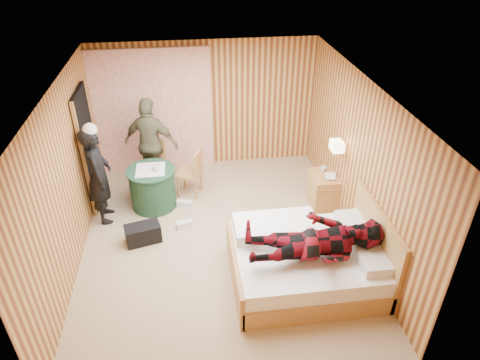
{
  "coord_description": "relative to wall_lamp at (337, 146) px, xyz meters",
  "views": [
    {
      "loc": [
        -0.37,
        -5.26,
        4.39
      ],
      "look_at": [
        0.33,
        0.04,
        1.05
      ],
      "focal_mm": 32.0,
      "sensor_mm": 36.0,
      "label": 1
    }
  ],
  "objects": [
    {
      "name": "floor",
      "position": [
        -1.92,
        -0.45,
        -1.3
      ],
      "size": [
        4.2,
        5.0,
        0.01
      ],
      "primitive_type": "cube",
      "color": "tan",
      "rests_on": "ground"
    },
    {
      "name": "ceiling",
      "position": [
        -1.92,
        -0.45,
        1.2
      ],
      "size": [
        4.2,
        5.0,
        0.01
      ],
      "primitive_type": "cube",
      "color": "white",
      "rests_on": "wall_back"
    },
    {
      "name": "wall_back",
      "position": [
        -1.92,
        2.05,
        -0.05
      ],
      "size": [
        4.2,
        0.02,
        2.5
      ],
      "primitive_type": "cube",
      "color": "tan",
      "rests_on": "floor"
    },
    {
      "name": "wall_left",
      "position": [
        -4.02,
        -0.45,
        -0.05
      ],
      "size": [
        0.02,
        5.0,
        2.5
      ],
      "primitive_type": "cube",
      "color": "tan",
      "rests_on": "floor"
    },
    {
      "name": "wall_right",
      "position": [
        0.18,
        -0.45,
        -0.05
      ],
      "size": [
        0.02,
        5.0,
        2.5
      ],
      "primitive_type": "cube",
      "color": "tan",
      "rests_on": "floor"
    },
    {
      "name": "curtain",
      "position": [
        -2.92,
        1.98,
        -0.1
      ],
      "size": [
        2.2,
        0.08,
        2.4
      ],
      "primitive_type": "cube",
      "color": "white",
      "rests_on": "floor"
    },
    {
      "name": "doorway",
      "position": [
        -3.98,
        0.95,
        -0.28
      ],
      "size": [
        0.06,
        0.9,
        2.05
      ],
      "primitive_type": "cube",
      "color": "black",
      "rests_on": "floor"
    },
    {
      "name": "wall_lamp",
      "position": [
        0.0,
        0.0,
        0.0
      ],
      "size": [
        0.26,
        0.24,
        0.16
      ],
      "color": "gold",
      "rests_on": "wall_right"
    },
    {
      "name": "bed",
      "position": [
        -0.8,
        -1.45,
        -0.99
      ],
      "size": [
        2.0,
        1.57,
        1.08
      ],
      "color": "tan",
      "rests_on": "floor"
    },
    {
      "name": "nightstand",
      "position": [
        -0.04,
        0.27,
        -0.99
      ],
      "size": [
        0.46,
        0.62,
        0.6
      ],
      "color": "tan",
      "rests_on": "floor"
    },
    {
      "name": "round_table",
      "position": [
        -2.98,
        0.63,
        -0.93
      ],
      "size": [
        0.83,
        0.83,
        0.73
      ],
      "color": "#214833",
      "rests_on": "floor"
    },
    {
      "name": "chair_far",
      "position": [
        -2.97,
        1.29,
        -0.76
      ],
      "size": [
        0.47,
        0.47,
        0.93
      ],
      "rotation": [
        0.0,
        0.0,
        -0.12
      ],
      "color": "tan",
      "rests_on": "floor"
    },
    {
      "name": "chair_near",
      "position": [
        -2.26,
        0.89,
        -0.78
      ],
      "size": [
        0.52,
        0.52,
        0.9
      ],
      "rotation": [
        0.0,
        0.0,
        -1.92
      ],
      "color": "tan",
      "rests_on": "floor"
    },
    {
      "name": "duffel_bag",
      "position": [
        -3.11,
        -0.35,
        -1.15
      ],
      "size": [
        0.59,
        0.41,
        0.3
      ],
      "primitive_type": "cube",
      "rotation": [
        0.0,
        0.0,
        0.25
      ],
      "color": "black",
      "rests_on": "floor"
    },
    {
      "name": "sneaker_left",
      "position": [
        -2.47,
        -0.08,
        -1.24
      ],
      "size": [
        0.27,
        0.16,
        0.11
      ],
      "primitive_type": "cube",
      "rotation": [
        0.0,
        0.0,
        0.24
      ],
      "color": "silver",
      "rests_on": "floor"
    },
    {
      "name": "sneaker_right",
      "position": [
        -2.46,
        0.51,
        -1.24
      ],
      "size": [
        0.28,
        0.19,
        0.11
      ],
      "primitive_type": "cube",
      "rotation": [
        0.0,
        0.0,
        -0.35
      ],
      "color": "silver",
      "rests_on": "floor"
    },
    {
      "name": "woman_standing",
      "position": [
        -3.77,
        0.36,
        -0.47
      ],
      "size": [
        0.46,
        0.65,
        1.67
      ],
      "primitive_type": "imported",
      "rotation": [
        0.0,
        0.0,
        1.68
      ],
      "color": "black",
      "rests_on": "floor"
    },
    {
      "name": "man_at_table",
      "position": [
        -2.98,
        1.32,
        -0.44
      ],
      "size": [
        1.09,
        0.75,
        1.72
      ],
      "primitive_type": "imported",
      "rotation": [
        0.0,
        0.0,
        2.79
      ],
      "color": "brown",
      "rests_on": "floor"
    },
    {
      "name": "man_on_bed",
      "position": [
        -0.77,
        -1.67,
        -0.33
      ],
      "size": [
        0.86,
        0.67,
        1.77
      ],
      "primitive_type": "imported",
      "rotation": [
        0.0,
        1.57,
        0.0
      ],
      "color": "maroon",
      "rests_on": "bed"
    },
    {
      "name": "book_lower",
      "position": [
        -0.04,
        0.22,
        -0.69
      ],
      "size": [
        0.19,
        0.24,
        0.02
      ],
      "primitive_type": "imported",
      "rotation": [
        0.0,
        0.0,
        -0.1
      ],
      "color": "silver",
      "rests_on": "nightstand"
    },
    {
      "name": "book_upper",
      "position": [
        -0.04,
        0.22,
        -0.67
      ],
      "size": [
        0.24,
        0.27,
        0.02
      ],
      "primitive_type": "imported",
      "rotation": [
        0.0,
        0.0,
        -0.41
      ],
      "color": "silver",
      "rests_on": "nightstand"
    },
    {
      "name": "cup_nightstand",
      "position": [
        -0.04,
        0.4,
        -0.65
      ],
      "size": [
        0.1,
        0.1,
        0.09
      ],
      "primitive_type": "imported",
      "rotation": [
        0.0,
        0.0,
        0.0
      ],
      "color": "silver",
      "rests_on": "nightstand"
    },
    {
      "name": "cup_table",
      "position": [
        -2.88,
        0.58,
        -0.52
      ],
      "size": [
        0.14,
        0.14,
        0.1
      ],
      "primitive_type": "imported",
      "rotation": [
        0.0,
        0.0,
        -0.18
      ],
      "color": "silver",
      "rests_on": "round_table"
    }
  ]
}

